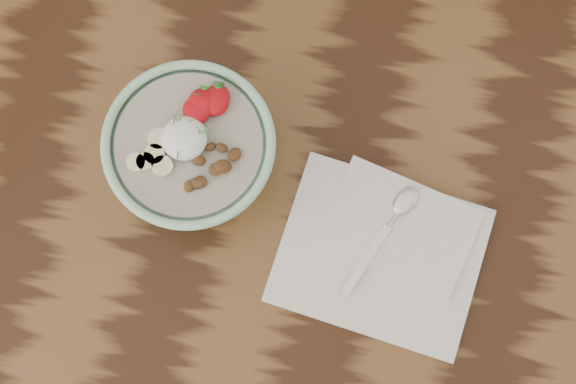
% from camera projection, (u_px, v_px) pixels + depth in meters
% --- Properties ---
extents(table, '(1.60, 0.90, 0.75)m').
position_uv_depth(table, '(339.00, 225.00, 1.10)').
color(table, black).
rests_on(table, ground).
extents(breakfast_bowl, '(0.20, 0.20, 0.13)m').
position_uv_depth(breakfast_bowl, '(193.00, 152.00, 0.95)').
color(breakfast_bowl, '#9DD3A9').
rests_on(breakfast_bowl, table).
extents(napkin, '(0.27, 0.23, 0.02)m').
position_uv_depth(napkin, '(384.00, 250.00, 0.99)').
color(napkin, white).
rests_on(napkin, table).
extents(spoon, '(0.08, 0.15, 0.01)m').
position_uv_depth(spoon, '(396.00, 216.00, 0.99)').
color(spoon, silver).
rests_on(spoon, napkin).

